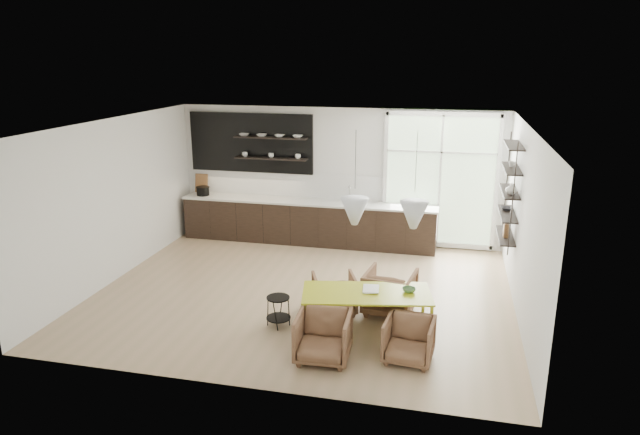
{
  "coord_description": "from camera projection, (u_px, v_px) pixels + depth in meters",
  "views": [
    {
      "loc": [
        2.33,
        -8.83,
        3.98
      ],
      "look_at": [
        0.15,
        0.6,
        1.19
      ],
      "focal_mm": 32.0,
      "sensor_mm": 36.0,
      "label": 1
    }
  ],
  "objects": [
    {
      "name": "armchair_front_left",
      "position": [
        323.0,
        336.0,
        7.63
      ],
      "size": [
        0.74,
        0.76,
        0.67
      ],
      "primitive_type": "imported",
      "rotation": [
        0.0,
        0.0,
        0.05
      ],
      "color": "brown",
      "rests_on": "ground"
    },
    {
      "name": "table_bowl",
      "position": [
        409.0,
        290.0,
        8.21
      ],
      "size": [
        0.21,
        0.21,
        0.06
      ],
      "primitive_type": "imported",
      "rotation": [
        0.0,
        0.0,
        -0.1
      ],
      "color": "#507A49",
      "rests_on": "dining_table"
    },
    {
      "name": "dining_table",
      "position": [
        367.0,
        295.0,
        8.21
      ],
      "size": [
        1.97,
        1.17,
        0.67
      ],
      "rotation": [
        0.0,
        0.0,
        0.2
      ],
      "color": "#ABB11B",
      "rests_on": "ground"
    },
    {
      "name": "wire_stool",
      "position": [
        278.0,
        307.0,
        8.58
      ],
      "size": [
        0.37,
        0.37,
        0.47
      ],
      "rotation": [
        0.0,
        0.0,
        0.03
      ],
      "color": "black",
      "rests_on": "ground"
    },
    {
      "name": "right_shelving",
      "position": [
        509.0,
        194.0,
        9.79
      ],
      "size": [
        0.26,
        1.22,
        1.9
      ],
      "color": "black",
      "rests_on": "ground"
    },
    {
      "name": "armchair_back_left",
      "position": [
        334.0,
        293.0,
        9.07
      ],
      "size": [
        0.85,
        0.86,
        0.61
      ],
      "primitive_type": "imported",
      "rotation": [
        0.0,
        0.0,
        3.5
      ],
      "color": "brown",
      "rests_on": "ground"
    },
    {
      "name": "table_book",
      "position": [
        363.0,
        289.0,
        8.29
      ],
      "size": [
        0.27,
        0.34,
        0.03
      ],
      "primitive_type": "imported",
      "rotation": [
        0.0,
        0.0,
        0.11
      ],
      "color": "white",
      "rests_on": "dining_table"
    },
    {
      "name": "armchair_back_right",
      "position": [
        390.0,
        292.0,
        9.02
      ],
      "size": [
        0.86,
        0.88,
        0.71
      ],
      "primitive_type": "imported",
      "rotation": [
        0.0,
        0.0,
        3.0
      ],
      "color": "brown",
      "rests_on": "ground"
    },
    {
      "name": "armchair_front_right",
      "position": [
        409.0,
        340.0,
        7.61
      ],
      "size": [
        0.7,
        0.71,
        0.6
      ],
      "primitive_type": "imported",
      "rotation": [
        0.0,
        0.0,
        -0.09
      ],
      "color": "brown",
      "rests_on": "ground"
    },
    {
      "name": "kitchen_run",
      "position": [
        304.0,
        215.0,
        12.38
      ],
      "size": [
        5.54,
        0.69,
        2.75
      ],
      "color": "black",
      "rests_on": "ground"
    },
    {
      "name": "room",
      "position": [
        349.0,
        197.0,
        10.37
      ],
      "size": [
        7.02,
        6.01,
        2.91
      ],
      "color": "tan",
      "rests_on": "ground"
    }
  ]
}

